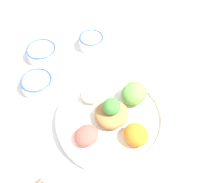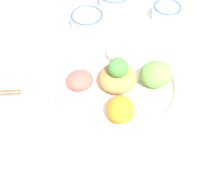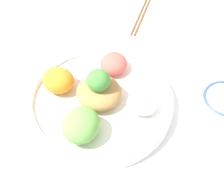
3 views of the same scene
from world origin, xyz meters
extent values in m
plane|color=white|center=(0.00, 0.00, 0.00)|extent=(2.40, 2.40, 0.00)
cylinder|color=white|center=(0.02, -0.03, 0.01)|extent=(0.32, 0.32, 0.02)
torus|color=white|center=(0.02, -0.03, 0.03)|extent=(0.32, 0.32, 0.02)
ellipsoid|color=white|center=(0.07, 0.05, 0.04)|extent=(0.07, 0.08, 0.04)
ellipsoid|color=#E55B51|center=(-0.06, 0.03, 0.04)|extent=(0.09, 0.09, 0.04)
ellipsoid|color=orange|center=(-0.03, -0.10, 0.05)|extent=(0.09, 0.09, 0.05)
ellipsoid|color=#6BAD4C|center=(0.10, -0.08, 0.05)|extent=(0.11, 0.10, 0.06)
ellipsoid|color=#AD7F47|center=(0.02, -0.03, 0.04)|extent=(0.10, 0.10, 0.05)
sphere|color=#478E3D|center=(0.02, -0.03, 0.08)|extent=(0.05, 0.05, 0.05)
cylinder|color=white|center=(0.32, 0.11, 0.02)|extent=(0.09, 0.09, 0.04)
torus|color=#38569E|center=(0.32, 0.11, 0.04)|extent=(0.09, 0.09, 0.01)
cylinder|color=#DBB251|center=(0.32, 0.11, 0.04)|extent=(0.07, 0.07, 0.00)
cylinder|color=white|center=(0.10, 0.23, 0.02)|extent=(0.10, 0.10, 0.04)
torus|color=#38569E|center=(0.10, 0.23, 0.04)|extent=(0.10, 0.10, 0.01)
cylinder|color=#DBB251|center=(0.10, 0.23, 0.03)|extent=(0.08, 0.08, 0.00)
cube|color=silver|center=(-0.17, -0.18, 0.00)|extent=(0.02, 0.08, 0.01)
cube|color=silver|center=(0.25, -0.16, 0.00)|extent=(0.09, 0.02, 0.01)
camera|label=1|loc=(-0.36, -0.11, 0.67)|focal=42.00mm
camera|label=2|loc=(-0.23, -0.35, 0.54)|focal=42.00mm
camera|label=3|loc=(0.44, -0.10, 0.55)|focal=50.00mm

